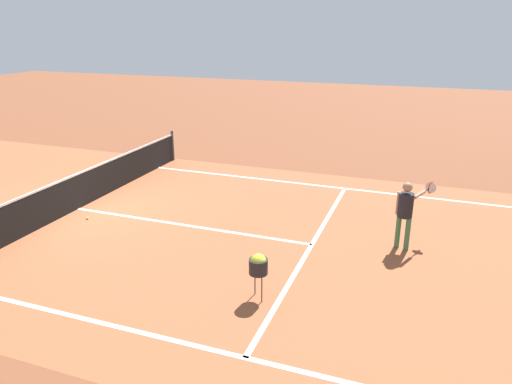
% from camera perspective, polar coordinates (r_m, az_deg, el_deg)
% --- Properties ---
extents(ground_plane, '(60.00, 60.00, 0.00)m').
position_cam_1_polar(ground_plane, '(13.73, -20.29, -1.88)').
color(ground_plane, brown).
extents(court_surface_inbounds, '(10.62, 24.40, 0.00)m').
position_cam_1_polar(court_surface_inbounds, '(13.73, -20.29, -1.88)').
color(court_surface_inbounds, '#9E5433').
rests_on(court_surface_inbounds, ground_plane).
extents(line_sideline_left, '(0.10, 11.89, 0.01)m').
position_cam_1_polar(line_sideline_left, '(7.71, -4.60, -18.25)').
color(line_sideline_left, white).
rests_on(line_sideline_left, ground_plane).
extents(line_sideline_right, '(0.10, 11.89, 0.01)m').
position_cam_1_polar(line_sideline_right, '(14.75, 8.73, 0.62)').
color(line_sideline_right, white).
rests_on(line_sideline_right, ground_plane).
extents(line_service_near, '(8.22, 0.10, 0.01)m').
position_cam_1_polar(line_service_near, '(10.93, 6.62, -6.20)').
color(line_service_near, white).
rests_on(line_service_near, ground_plane).
extents(line_center_service, '(0.10, 6.40, 0.01)m').
position_cam_1_polar(line_center_service, '(11.99, -8.43, -3.89)').
color(line_center_service, white).
rests_on(line_center_service, ground_plane).
extents(net, '(10.37, 0.09, 1.07)m').
position_cam_1_polar(net, '(13.57, -20.53, 0.06)').
color(net, '#33383D').
rests_on(net, ground_plane).
extents(player_near, '(1.04, 0.79, 1.53)m').
position_cam_1_polar(player_near, '(10.82, 17.33, -1.84)').
color(player_near, '#3F7247').
rests_on(player_near, ground_plane).
extents(ball_hopper, '(0.34, 0.34, 0.87)m').
position_cam_1_polar(ball_hopper, '(8.59, 0.28, -8.59)').
color(ball_hopper, black).
rests_on(ball_hopper, ground_plane).
extents(tennis_ball_near_net, '(0.07, 0.07, 0.07)m').
position_cam_1_polar(tennis_ball_near_net, '(12.92, -19.32, -2.94)').
color(tennis_ball_near_net, '#CCE033').
rests_on(tennis_ball_near_net, ground_plane).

